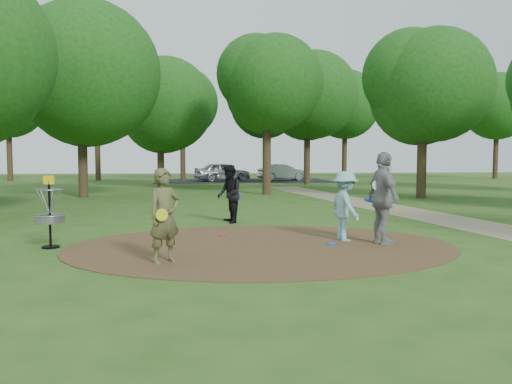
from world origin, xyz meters
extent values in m
plane|color=#2D5119|center=(0.00, 0.00, 0.00)|extent=(100.00, 100.00, 0.00)
cylinder|color=#47301C|center=(0.00, 0.00, 0.01)|extent=(8.40, 8.40, 0.02)
cube|color=#8C7A5B|center=(6.50, 2.00, 0.01)|extent=(7.55, 39.89, 0.01)
cube|color=black|center=(2.00, 30.00, 0.00)|extent=(14.00, 8.00, 0.01)
imported|color=brown|center=(-1.95, -1.52, 0.87)|extent=(0.75, 0.72, 1.73)
cylinder|color=#C8D217|center=(-1.98, -1.74, 0.91)|extent=(0.22, 0.08, 0.22)
imported|color=#87C1C9|center=(1.99, 0.51, 0.80)|extent=(0.81, 1.14, 1.61)
cylinder|color=#0D2FE0|center=(2.54, 0.47, 0.94)|extent=(0.29, 0.29, 0.08)
imported|color=black|center=(-0.50, 3.96, 0.86)|extent=(0.80, 0.95, 1.72)
cylinder|color=#0D2EED|center=(-0.27, 4.01, 0.76)|extent=(0.23, 0.11, 0.22)
imported|color=gray|center=(2.69, -0.04, 1.03)|extent=(0.66, 1.26, 2.05)
cylinder|color=white|center=(2.52, -0.06, 1.31)|extent=(0.23, 0.12, 0.22)
cylinder|color=blue|center=(1.54, 0.00, 0.03)|extent=(0.22, 0.22, 0.02)
cylinder|color=red|center=(-0.80, 1.48, 0.03)|extent=(0.22, 0.22, 0.02)
imported|color=#B3B5BB|center=(0.25, 29.58, 0.76)|extent=(4.81, 3.04, 1.53)
imported|color=#94979B|center=(5.28, 30.21, 0.68)|extent=(4.28, 2.06, 1.35)
cylinder|color=black|center=(-4.50, 0.30, 0.68)|extent=(0.05, 0.05, 1.35)
cylinder|color=black|center=(-4.50, 0.30, 0.02)|extent=(0.36, 0.36, 0.04)
cylinder|color=gray|center=(-4.50, 0.30, 0.62)|extent=(0.60, 0.60, 0.16)
torus|color=gray|center=(-4.50, 0.30, 0.70)|extent=(0.63, 0.63, 0.03)
torus|color=gray|center=(-4.50, 0.30, 1.25)|extent=(0.58, 0.58, 0.02)
cube|color=yellow|center=(-4.50, 0.30, 1.45)|extent=(0.22, 0.02, 0.18)
cylinder|color=#332316|center=(-7.00, 14.00, 1.90)|extent=(0.44, 0.44, 3.80)
sphere|color=#174412|center=(-7.00, 14.00, 5.66)|extent=(6.75, 6.75, 6.75)
cylinder|color=#332316|center=(2.00, 15.00, 2.09)|extent=(0.44, 0.44, 4.18)
sphere|color=#174412|center=(2.00, 15.00, 5.52)|extent=(4.86, 4.86, 4.86)
cylinder|color=#332316|center=(9.00, 12.00, 1.80)|extent=(0.44, 0.44, 3.61)
sphere|color=#174412|center=(9.00, 12.00, 5.06)|extent=(5.26, 5.26, 5.26)
cylinder|color=#332316|center=(-4.00, 22.00, 1.71)|extent=(0.44, 0.44, 3.42)
sphere|color=#174412|center=(-4.00, 22.00, 5.07)|extent=(6.01, 6.01, 6.01)
cylinder|color=#332316|center=(6.00, 24.00, 2.19)|extent=(0.44, 0.44, 4.37)
sphere|color=#174412|center=(6.00, 24.00, 6.05)|extent=(6.11, 6.11, 6.11)
camera|label=1|loc=(-1.24, -10.62, 1.93)|focal=35.00mm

